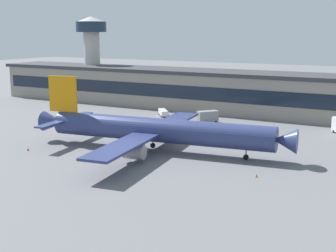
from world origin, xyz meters
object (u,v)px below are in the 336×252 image
object	(u,v)px
stair_truck	(208,116)
traffic_cone_1	(256,176)
control_tower	(92,48)
belt_loader	(163,112)
airliner	(155,130)
traffic_cone_0	(28,149)

from	to	relation	value
stair_truck	traffic_cone_1	size ratio (longest dim) A/B	9.78
control_tower	traffic_cone_1	distance (m)	115.85
control_tower	belt_loader	size ratio (longest dim) A/B	5.19
airliner	stair_truck	xyz separation A→B (m)	(-3.29, 35.33, -2.74)
traffic_cone_1	airliner	bearing A→B (deg)	164.01
control_tower	traffic_cone_0	world-z (taller)	control_tower
airliner	traffic_cone_1	distance (m)	27.32
airliner	control_tower	world-z (taller)	control_tower
traffic_cone_0	control_tower	bearing A→B (deg)	118.61
control_tower	traffic_cone_0	distance (m)	87.28
airliner	control_tower	size ratio (longest dim) A/B	1.87
control_tower	stair_truck	distance (m)	69.69
airliner	belt_loader	distance (m)	44.19
belt_loader	stair_truck	xyz separation A→B (m)	(17.21, -3.66, 0.83)
airliner	stair_truck	world-z (taller)	airliner
control_tower	traffic_cone_0	size ratio (longest dim) A/B	46.80
airliner	belt_loader	world-z (taller)	airliner
control_tower	traffic_cone_1	xyz separation A→B (m)	(91.52, -68.26, -19.68)
traffic_cone_1	control_tower	bearing A→B (deg)	143.28
stair_truck	traffic_cone_0	xyz separation A→B (m)	(-21.57, -49.15, -1.64)
airliner	belt_loader	size ratio (longest dim) A/B	9.71
belt_loader	stair_truck	size ratio (longest dim) A/B	1.00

